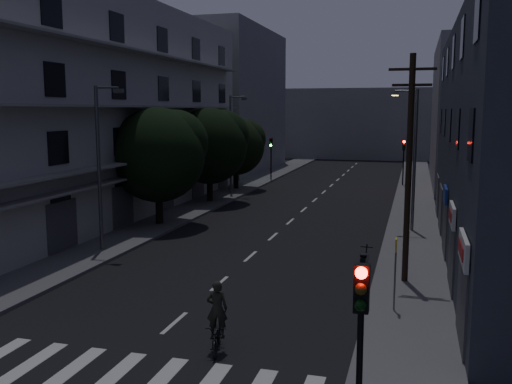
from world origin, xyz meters
The scene contains 22 objects.
ground centered at (0.00, 25.00, 0.00)m, with size 160.00×160.00×0.00m, color black.
sidewalk_left centered at (-7.50, 25.00, 0.07)m, with size 3.00×90.00×0.15m, color #565659.
sidewalk_right centered at (7.50, 25.00, 0.07)m, with size 3.00×90.00×0.15m, color #565659.
crosswalk centered at (0.00, -2.00, 0.00)m, with size 10.90×3.00×0.01m.
lane_markings centered at (0.00, 31.25, 0.01)m, with size 0.15×60.50×0.01m.
building_left centered at (-11.98, 18.00, 6.99)m, with size 7.00×36.00×14.00m.
building_far_left centered at (-12.00, 48.00, 8.00)m, with size 6.00×20.00×16.00m, color slate.
building_far_right centered at (12.00, 42.00, 6.50)m, with size 6.00×20.00×13.00m, color slate.
building_far_end centered at (0.00, 70.00, 5.00)m, with size 24.00×8.00×10.00m, color slate.
tree_near centered at (-7.35, 16.64, 4.54)m, with size 5.69×5.69×7.02m.
tree_mid centered at (-7.38, 25.59, 4.53)m, with size 5.70×5.70×7.01m.
tree_far centered at (-7.63, 32.84, 4.01)m, with size 4.99×4.99×6.17m.
traffic_signal_near centered at (6.65, -4.59, 3.10)m, with size 0.28×0.37×4.10m.
traffic_signal_far_right centered at (6.42, 38.86, 3.10)m, with size 0.28×0.37×4.10m.
traffic_signal_far_left centered at (-6.31, 39.92, 3.10)m, with size 0.28×0.37×4.10m.
street_lamp_left_near centered at (-7.26, 9.89, 4.60)m, with size 1.51×0.25×8.00m.
street_lamp_right centered at (7.32, 18.69, 4.60)m, with size 1.51×0.25×8.00m.
street_lamp_left_far centered at (-7.13, 30.03, 4.60)m, with size 1.51×0.25×8.00m.
utility_pole centered at (7.25, 8.45, 4.87)m, with size 1.80×0.24×9.00m.
bus_stop_sign centered at (6.97, 4.81, 1.89)m, with size 0.06×0.35×2.52m.
motorcycle centered at (5.54, 9.54, 0.47)m, with size 0.54×1.87×1.20m.
cyclist centered at (2.12, 0.30, 0.72)m, with size 0.96×1.77×2.13m.
Camera 1 is at (7.50, -14.66, 7.00)m, focal length 40.00 mm.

